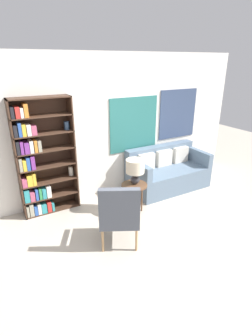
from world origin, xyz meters
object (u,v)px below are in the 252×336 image
Objects in this scene: bookshelf at (39,162)px; couch at (167,172)px; table_lamp at (135,168)px; armchair at (119,213)px; side_table at (134,188)px.

couch is at bearing -5.94° from bookshelf.
table_lamp is at bearing -27.97° from bookshelf.
armchair reaches higher than couch.
bookshelf reaches higher than armchair.
table_lamp is (1.44, -0.76, -0.13)m from bookshelf.
bookshelf is 4.51× the size of table_lamp.
side_table is 1.19× the size of table_lamp.
couch is 3.70× the size of table_lamp.
side_table is (1.41, -0.80, -0.49)m from bookshelf.
couch is at bearing 24.47° from table_lamp.
table_lamp reaches higher than side_table.
armchair is at bearing -64.36° from bookshelf.
side_table is at bearing -29.52° from bookshelf.
armchair is at bearing -145.41° from couch.
bookshelf is at bearing 150.48° from side_table.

